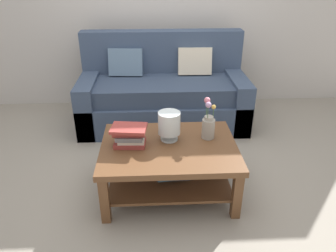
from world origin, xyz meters
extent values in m
plane|color=gray|center=(0.00, 0.00, 0.00)|extent=(10.00, 10.00, 0.00)
cube|color=#BCB7B2|center=(0.00, 1.65, 1.35)|extent=(6.40, 0.12, 2.70)
cube|color=#384760|center=(-0.02, 0.89, 0.18)|extent=(1.95, 0.90, 0.36)
cube|color=#324057|center=(-0.02, 0.86, 0.46)|extent=(1.71, 0.74, 0.20)
cube|color=#384760|center=(-0.02, 1.24, 0.71)|extent=(1.95, 0.20, 0.70)
cube|color=#384760|center=(-0.90, 0.89, 0.30)|extent=(0.20, 0.90, 0.60)
cube|color=#384760|center=(0.86, 0.89, 0.30)|extent=(0.20, 0.90, 0.60)
cube|color=slate|center=(-0.46, 1.10, 0.72)|extent=(0.41, 0.21, 0.34)
cube|color=beige|center=(0.37, 1.10, 0.72)|extent=(0.40, 0.19, 0.34)
cube|color=brown|center=(-0.02, -0.43, 0.43)|extent=(1.12, 0.83, 0.05)
cube|color=brown|center=(-0.53, -0.79, 0.20)|extent=(0.07, 0.07, 0.41)
cube|color=brown|center=(0.48, -0.79, 0.20)|extent=(0.07, 0.07, 0.41)
cube|color=brown|center=(-0.53, -0.07, 0.20)|extent=(0.07, 0.07, 0.41)
cube|color=brown|center=(0.48, -0.07, 0.20)|extent=(0.07, 0.07, 0.41)
cube|color=brown|center=(-0.02, -0.43, 0.14)|extent=(1.00, 0.71, 0.02)
cube|color=#2D333D|center=(0.01, -0.42, 0.17)|extent=(0.28, 0.20, 0.03)
cube|color=#3D6075|center=(0.01, -0.45, 0.20)|extent=(0.30, 0.24, 0.04)
cube|color=#993833|center=(0.01, -0.45, 0.24)|extent=(0.29, 0.22, 0.03)
cube|color=#993833|center=(-0.34, -0.41, 0.47)|extent=(0.26, 0.18, 0.04)
cube|color=beige|center=(-0.33, -0.41, 0.51)|extent=(0.22, 0.16, 0.03)
cube|color=slate|center=(-0.34, -0.39, 0.54)|extent=(0.23, 0.21, 0.04)
cube|color=#993833|center=(-0.35, -0.39, 0.58)|extent=(0.27, 0.17, 0.04)
cube|color=#993833|center=(-0.35, -0.41, 0.61)|extent=(0.30, 0.23, 0.02)
cylinder|color=silver|center=(-0.02, -0.33, 0.46)|extent=(0.15, 0.15, 0.02)
cylinder|color=silver|center=(-0.02, -0.33, 0.49)|extent=(0.04, 0.04, 0.05)
cylinder|color=silver|center=(-0.02, -0.33, 0.61)|extent=(0.19, 0.19, 0.19)
sphere|color=#993833|center=(-0.04, -0.33, 0.57)|extent=(0.05, 0.05, 0.05)
sphere|color=slate|center=(0.01, -0.32, 0.57)|extent=(0.04, 0.04, 0.04)
cylinder|color=#9E998E|center=(0.32, -0.32, 0.54)|extent=(0.11, 0.11, 0.17)
cylinder|color=#9E998E|center=(0.32, -0.32, 0.64)|extent=(0.08, 0.08, 0.03)
cylinder|color=#426638|center=(0.35, -0.31, 0.69)|extent=(0.01, 0.01, 0.07)
sphere|color=gold|center=(0.35, -0.31, 0.74)|extent=(0.04, 0.04, 0.04)
cylinder|color=#426638|center=(0.30, -0.29, 0.71)|extent=(0.01, 0.01, 0.12)
sphere|color=#C66B7A|center=(0.30, -0.29, 0.79)|extent=(0.05, 0.05, 0.05)
cylinder|color=#426638|center=(0.30, -0.34, 0.71)|extent=(0.01, 0.01, 0.10)
sphere|color=#B28CB7|center=(0.30, -0.34, 0.77)|extent=(0.05, 0.05, 0.05)
camera|label=1|loc=(-0.15, -2.74, 1.82)|focal=34.89mm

